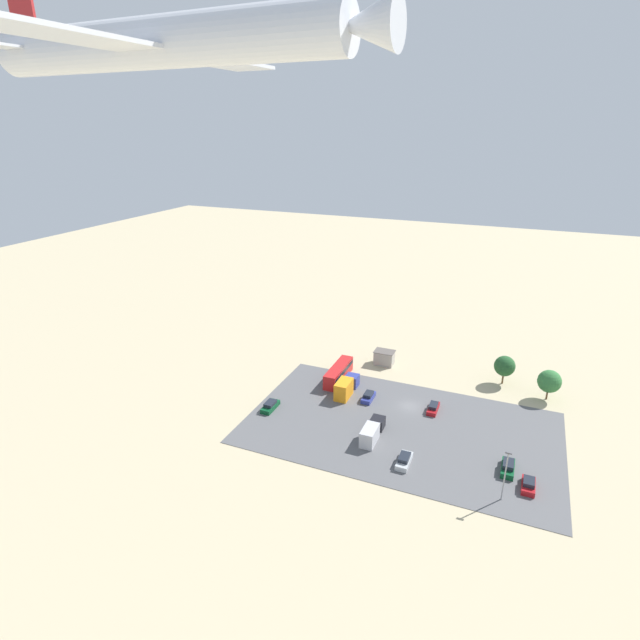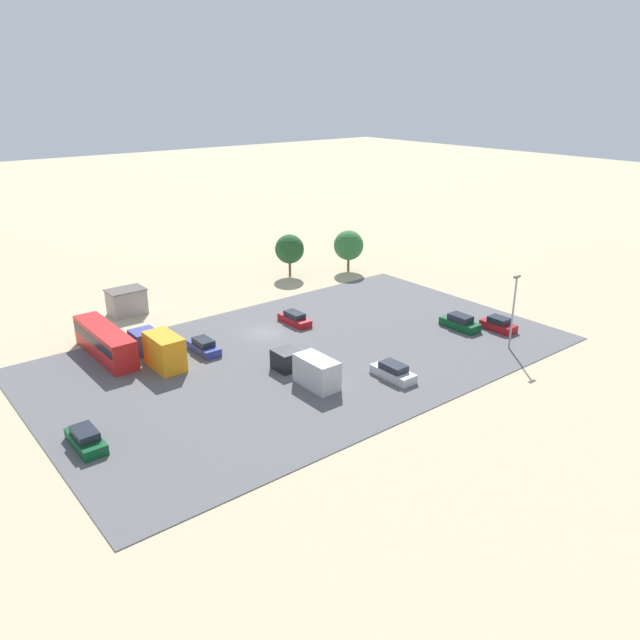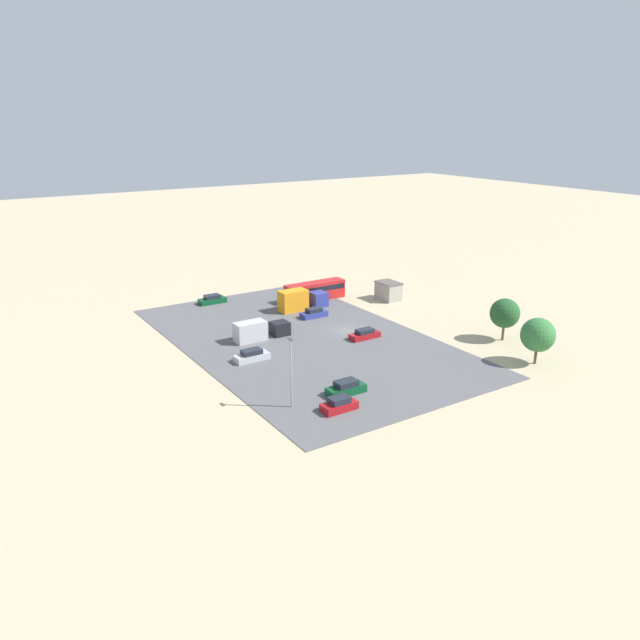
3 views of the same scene
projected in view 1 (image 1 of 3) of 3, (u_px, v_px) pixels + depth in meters
The scene contains 16 objects.
ground_plane at pixel (410, 407), 96.31m from camera, with size 400.00×400.00×0.00m, color tan.
parking_lot_surface at pixel (400, 427), 89.64m from camera, with size 54.69×32.84×0.08m.
shed_building at pixel (384, 358), 113.00m from camera, with size 4.50×3.24×3.23m.
bus at pixel (339, 372), 105.94m from camera, with size 2.64×11.25×3.15m.
parked_car_0 at pixel (433, 408), 94.65m from camera, with size 1.74×4.69×1.44m.
parked_car_1 at pixel (270, 406), 95.23m from camera, with size 1.92×4.69×1.53m.
parked_car_2 at pixel (404, 460), 79.78m from camera, with size 1.90×4.72×1.52m.
parked_car_3 at pixel (528, 485), 74.27m from camera, with size 1.91×4.07×1.56m.
parked_car_4 at pixel (508, 467), 78.05m from camera, with size 1.93×4.79×1.66m.
parked_car_5 at pixel (368, 397), 98.48m from camera, with size 1.84×4.42×1.52m.
parked_truck_0 at pixel (372, 432), 86.02m from camera, with size 2.33×8.42×2.85m.
parked_truck_1 at pixel (346, 387), 100.23m from camera, with size 2.56×8.65×3.49m.
tree_near_shed at pixel (505, 366), 103.53m from camera, with size 4.29×4.29×6.24m.
tree_apron_mid at pixel (549, 381), 97.53m from camera, with size 4.50×4.50×6.26m.
light_pole_lot_centre at pixel (505, 474), 70.68m from camera, with size 0.90×0.28×8.18m.
airplane at pixel (170, 42), 43.05m from camera, with size 40.61×33.34×9.80m.
Camera 1 is at (-16.17, 83.88, 50.65)m, focal length 28.00 mm.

